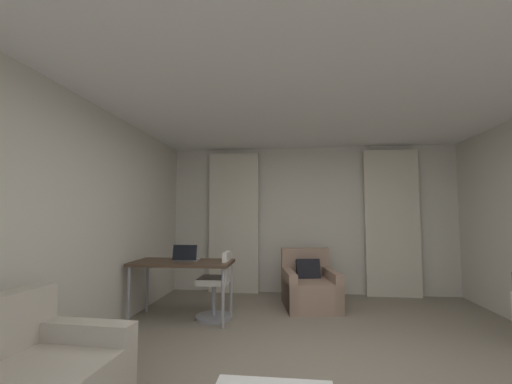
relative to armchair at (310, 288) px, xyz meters
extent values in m
plane|color=gray|center=(0.07, -2.17, -0.28)|extent=(12.00, 12.00, 0.00)
cube|color=beige|center=(0.07, 0.86, 1.02)|extent=(5.12, 0.06, 2.60)
cube|color=beige|center=(-2.46, -2.17, 1.02)|extent=(0.06, 6.12, 2.60)
cube|color=white|center=(0.07, -2.17, 2.35)|extent=(5.12, 6.12, 0.06)
cube|color=beige|center=(-1.30, 0.73, 0.97)|extent=(0.90, 0.06, 2.50)
cube|color=beige|center=(1.45, 0.73, 0.97)|extent=(0.90, 0.06, 2.50)
cube|color=#B2A899|center=(-1.81, -2.69, 0.02)|extent=(0.84, 0.20, 0.60)
cube|color=#997A66|center=(0.01, -0.04, -0.07)|extent=(0.89, 0.97, 0.41)
cube|color=#997A66|center=(-0.05, 0.32, 0.35)|extent=(0.77, 0.26, 0.43)
cube|color=#997A66|center=(0.32, 0.01, 0.00)|extent=(0.26, 0.87, 0.55)
cube|color=#997A66|center=(-0.31, -0.09, 0.00)|extent=(0.26, 0.87, 0.55)
cube|color=black|center=(-0.01, 0.09, 0.24)|extent=(0.39, 0.26, 0.37)
cube|color=#4C3828|center=(-1.72, -0.78, 0.46)|extent=(1.32, 0.62, 0.04)
cylinder|color=#99999E|center=(-2.32, -0.52, 0.08)|extent=(0.04, 0.04, 0.72)
cylinder|color=#99999E|center=(-1.11, -0.52, 0.08)|extent=(0.04, 0.04, 0.72)
cylinder|color=#99999E|center=(-2.32, -1.03, 0.08)|extent=(0.04, 0.04, 0.72)
cylinder|color=#99999E|center=(-1.11, -1.03, 0.08)|extent=(0.04, 0.04, 0.72)
cylinder|color=gray|center=(-1.31, -0.69, -0.05)|extent=(0.06, 0.06, 0.46)
cylinder|color=gray|center=(-1.31, -0.69, -0.26)|extent=(0.48, 0.48, 0.04)
cube|color=silver|center=(-1.31, -0.69, 0.22)|extent=(0.41, 0.41, 0.08)
cube|color=silver|center=(-1.14, -0.69, 0.43)|extent=(0.07, 0.36, 0.34)
cube|color=#ADADB2|center=(-1.68, -0.70, 0.49)|extent=(0.33, 0.24, 0.02)
cube|color=black|center=(-1.68, -0.81, 0.60)|extent=(0.32, 0.07, 0.20)
camera|label=1|loc=(-0.27, -4.90, 1.10)|focal=22.10mm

